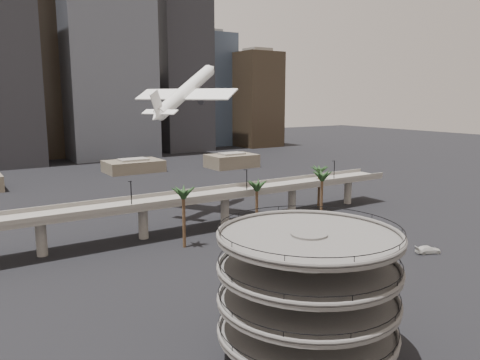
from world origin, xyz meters
TOP-DOWN VIEW (x-y plane):
  - ground at (0.00, 0.00)m, footprint 700.00×700.00m
  - parking_ramp at (-13.00, -4.00)m, footprint 22.20×22.20m
  - overpass at (0.00, 55.00)m, footprint 130.00×9.30m
  - palm_trees at (21.48, 47.47)m, footprint 54.40×18.40m
  - low_buildings at (6.89, 142.30)m, footprint 135.00×27.50m
  - skyline at (15.11, 217.08)m, footprint 269.00×86.00m
  - airborne_jet at (8.55, 70.97)m, footprint 29.11×28.22m
  - car_a at (-0.38, 18.50)m, footprint 4.39×2.63m
  - car_b at (17.84, 15.59)m, footprint 5.14×3.96m
  - car_c at (34.91, 12.57)m, footprint 5.78×4.05m

SIDE VIEW (x-z plane):
  - ground at x=0.00m, z-range 0.00..0.00m
  - car_a at x=-0.38m, z-range 0.00..1.40m
  - car_c at x=34.91m, z-range 0.00..1.55m
  - car_b at x=17.84m, z-range 0.00..1.63m
  - low_buildings at x=6.89m, z-range -0.54..6.26m
  - overpass at x=0.00m, z-range -0.01..14.69m
  - parking_ramp at x=-13.00m, z-range 1.16..18.51m
  - palm_trees at x=21.48m, z-range 4.30..18.30m
  - airborne_jet at x=8.55m, z-range 24.91..42.44m
  - skyline at x=15.11m, z-range -17.18..110.92m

